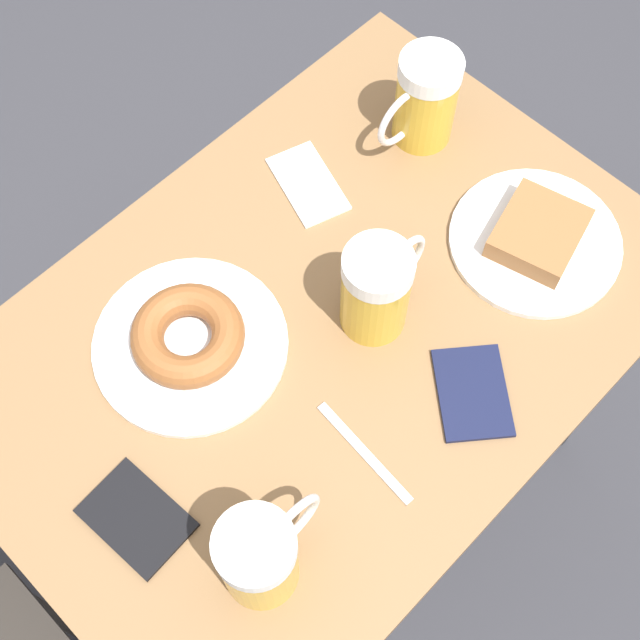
# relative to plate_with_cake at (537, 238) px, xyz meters

# --- Properties ---
(ground_plane) EXTENTS (8.00, 8.00, 0.00)m
(ground_plane) POSITION_rel_plate_with_cake_xyz_m (0.12, 0.30, -0.77)
(ground_plane) COLOR #333338
(table) EXTENTS (0.65, 0.94, 0.75)m
(table) POSITION_rel_plate_with_cake_xyz_m (0.12, 0.30, -0.09)
(table) COLOR olive
(table) RESTS_ON ground_plane
(plate_with_cake) EXTENTS (0.24, 0.24, 0.04)m
(plate_with_cake) POSITION_rel_plate_with_cake_xyz_m (0.00, 0.00, 0.00)
(plate_with_cake) COLOR white
(plate_with_cake) RESTS_ON table
(plate_with_donut) EXTENTS (0.26, 0.26, 0.05)m
(plate_with_donut) POSITION_rel_plate_with_cake_xyz_m (0.22, 0.44, 0.01)
(plate_with_donut) COLOR white
(plate_with_donut) RESTS_ON table
(beer_mug_left) EXTENTS (0.09, 0.14, 0.15)m
(beer_mug_left) POSITION_rel_plate_with_cake_xyz_m (-0.05, 0.57, 0.06)
(beer_mug_left) COLOR gold
(beer_mug_left) RESTS_ON table
(beer_mug_center) EXTENTS (0.09, 0.14, 0.15)m
(beer_mug_center) POSITION_rel_plate_with_cake_xyz_m (0.08, 0.24, 0.06)
(beer_mug_center) COLOR gold
(beer_mug_center) RESTS_ON table
(beer_mug_right) EXTENTS (0.09, 0.14, 0.15)m
(beer_mug_right) POSITION_rel_plate_with_cake_xyz_m (0.24, -0.03, 0.06)
(beer_mug_right) COLOR gold
(beer_mug_right) RESTS_ON table
(napkin_folded) EXTENTS (0.15, 0.11, 0.00)m
(napkin_folded) POSITION_rel_plate_with_cake_xyz_m (0.29, 0.15, -0.01)
(napkin_folded) COLOR white
(napkin_folded) RESTS_ON table
(fork) EXTENTS (0.17, 0.03, 0.00)m
(fork) POSITION_rel_plate_with_cake_xyz_m (-0.04, 0.39, -0.01)
(fork) COLOR silver
(fork) RESTS_ON table
(passport_near_edge) EXTENTS (0.13, 0.10, 0.01)m
(passport_near_edge) POSITION_rel_plate_with_cake_xyz_m (0.10, 0.64, -0.01)
(passport_near_edge) COLOR black
(passport_near_edge) RESTS_ON table
(passport_far_edge) EXTENTS (0.15, 0.15, 0.01)m
(passport_far_edge) POSITION_rel_plate_with_cake_xyz_m (-0.08, 0.23, -0.01)
(passport_far_edge) COLOR #141938
(passport_far_edge) RESTS_ON table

